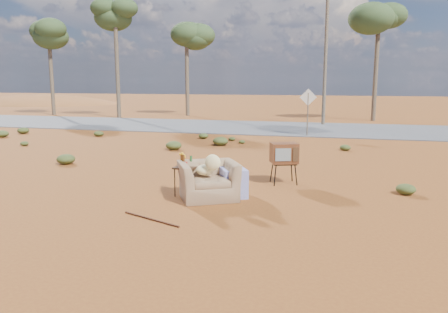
# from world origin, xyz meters

# --- Properties ---
(ground) EXTENTS (140.00, 140.00, 0.00)m
(ground) POSITION_xyz_m (0.00, 0.00, 0.00)
(ground) COLOR brown
(ground) RESTS_ON ground
(highway) EXTENTS (140.00, 7.00, 0.04)m
(highway) POSITION_xyz_m (0.00, 15.00, 0.02)
(highway) COLOR #565659
(highway) RESTS_ON ground
(dirt_mound) EXTENTS (26.00, 18.00, 2.00)m
(dirt_mound) POSITION_xyz_m (-30.00, 34.00, 0.00)
(dirt_mound) COLOR #9D5426
(dirt_mound) RESTS_ON ground
(armchair) EXTENTS (1.61, 1.51, 1.09)m
(armchair) POSITION_xyz_m (0.34, 0.37, 0.51)
(armchair) COLOR #8B6B4B
(armchair) RESTS_ON ground
(tv_unit) EXTENTS (0.78, 0.70, 1.03)m
(tv_unit) POSITION_xyz_m (1.67, 2.12, 0.77)
(tv_unit) COLOR black
(tv_unit) RESTS_ON ground
(side_table) EXTENTS (0.50, 0.50, 0.94)m
(side_table) POSITION_xyz_m (-0.34, 0.45, 0.69)
(side_table) COLOR #3B2415
(side_table) RESTS_ON ground
(rusty_bar) EXTENTS (1.33, 0.58, 0.04)m
(rusty_bar) POSITION_xyz_m (-0.33, -1.43, 0.02)
(rusty_bar) COLOR #532616
(rusty_bar) RESTS_ON ground
(road_sign) EXTENTS (0.78, 0.06, 2.19)m
(road_sign) POSITION_xyz_m (1.50, 12.00, 1.50)
(road_sign) COLOR brown
(road_sign) RESTS_ON ground
(eucalyptus_far_left) EXTENTS (3.20, 3.20, 7.10)m
(eucalyptus_far_left) POSITION_xyz_m (-18.00, 20.00, 5.94)
(eucalyptus_far_left) COLOR brown
(eucalyptus_far_left) RESTS_ON ground
(eucalyptus_left) EXTENTS (3.20, 3.20, 8.10)m
(eucalyptus_left) POSITION_xyz_m (-12.00, 19.00, 6.92)
(eucalyptus_left) COLOR brown
(eucalyptus_left) RESTS_ON ground
(eucalyptus_near_left) EXTENTS (3.20, 3.20, 6.60)m
(eucalyptus_near_left) POSITION_xyz_m (-8.00, 22.00, 5.45)
(eucalyptus_near_left) COLOR brown
(eucalyptus_near_left) RESTS_ON ground
(eucalyptus_center) EXTENTS (3.20, 3.20, 7.60)m
(eucalyptus_center) POSITION_xyz_m (5.00, 21.00, 6.43)
(eucalyptus_center) COLOR brown
(eucalyptus_center) RESTS_ON ground
(utility_pole_center) EXTENTS (1.40, 0.20, 8.00)m
(utility_pole_center) POSITION_xyz_m (2.00, 17.50, 4.15)
(utility_pole_center) COLOR brown
(utility_pole_center) RESTS_ON ground
(scrub_patch) EXTENTS (17.49, 8.07, 0.33)m
(scrub_patch) POSITION_xyz_m (-0.82, 4.41, 0.14)
(scrub_patch) COLOR #414F22
(scrub_patch) RESTS_ON ground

